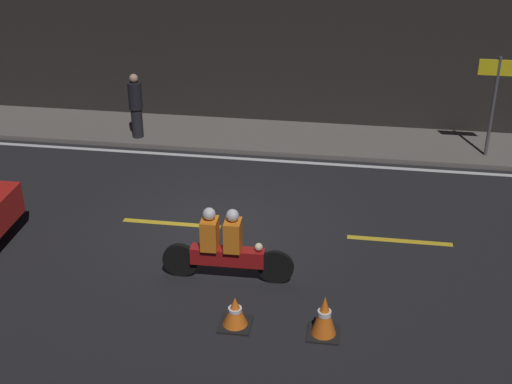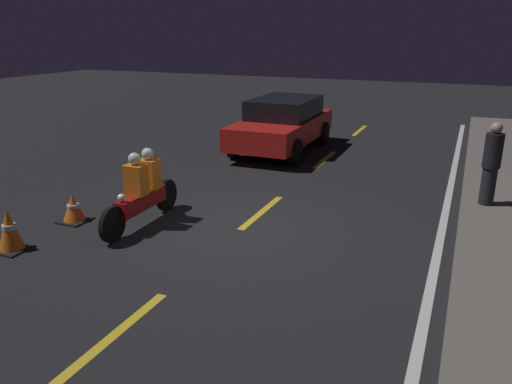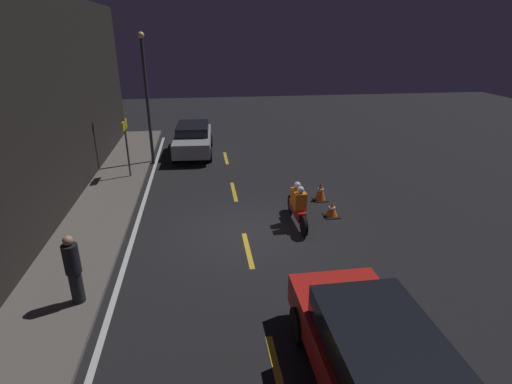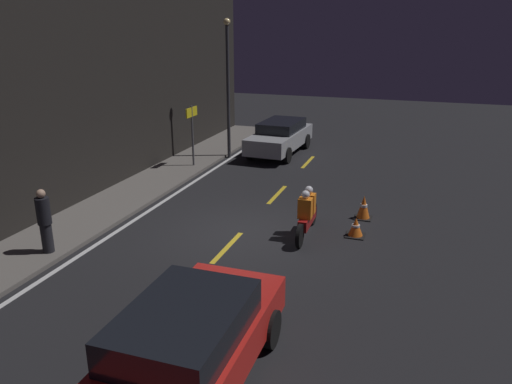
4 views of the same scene
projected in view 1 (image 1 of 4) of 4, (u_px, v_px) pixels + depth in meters
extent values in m
plane|color=black|center=(221.00, 227.00, 14.14)|extent=(56.00, 56.00, 0.00)
cube|color=#605B56|center=(256.00, 136.00, 18.19)|extent=(28.00, 2.10, 0.11)
cube|color=gold|center=(172.00, 223.00, 14.27)|extent=(2.00, 0.14, 0.01)
cube|color=gold|center=(400.00, 241.00, 13.67)|extent=(2.00, 0.14, 0.01)
cube|color=silver|center=(248.00, 159.00, 17.07)|extent=(25.20, 0.14, 0.01)
cylinder|color=black|center=(276.00, 267.00, 12.28)|extent=(0.63, 0.09, 0.63)
cylinder|color=black|center=(180.00, 260.00, 12.48)|extent=(0.63, 0.11, 0.63)
cube|color=maroon|center=(228.00, 256.00, 12.31)|extent=(1.29, 0.26, 0.30)
sphere|color=#F2EABF|center=(259.00, 247.00, 12.14)|extent=(0.14, 0.14, 0.14)
cube|color=orange|center=(233.00, 235.00, 12.10)|extent=(0.29, 0.36, 0.55)
sphere|color=silver|center=(233.00, 215.00, 11.93)|extent=(0.22, 0.22, 0.22)
cube|color=orange|center=(210.00, 234.00, 12.15)|extent=(0.29, 0.36, 0.55)
sphere|color=silver|center=(209.00, 214.00, 11.98)|extent=(0.22, 0.22, 0.22)
cube|color=black|center=(235.00, 324.00, 11.34)|extent=(0.52, 0.52, 0.03)
cone|color=orange|center=(235.00, 311.00, 11.22)|extent=(0.40, 0.40, 0.50)
cylinder|color=white|center=(235.00, 309.00, 11.21)|extent=(0.22, 0.22, 0.06)
cube|color=black|center=(323.00, 333.00, 11.13)|extent=(0.51, 0.51, 0.03)
cone|color=orange|center=(324.00, 315.00, 10.97)|extent=(0.39, 0.39, 0.68)
cylinder|color=white|center=(324.00, 313.00, 10.95)|extent=(0.21, 0.21, 0.08)
cylinder|color=black|center=(137.00, 123.00, 17.86)|extent=(0.28, 0.28, 0.75)
cylinder|color=black|center=(135.00, 96.00, 17.54)|extent=(0.34, 0.34, 0.67)
sphere|color=tan|center=(134.00, 78.00, 17.34)|extent=(0.22, 0.22, 0.22)
cylinder|color=#4C4C51|center=(493.00, 108.00, 16.47)|extent=(0.08, 0.08, 2.40)
cube|color=yellow|center=(499.00, 68.00, 16.04)|extent=(0.90, 0.05, 0.36)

